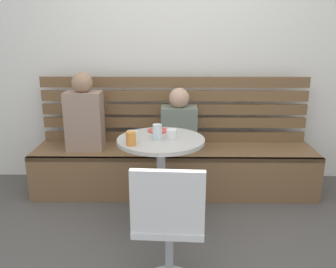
# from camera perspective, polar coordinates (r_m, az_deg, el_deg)

# --- Properties ---
(ground) EXTENTS (8.00, 8.00, 0.00)m
(ground) POSITION_cam_1_polar(r_m,az_deg,el_deg) (2.59, 1.09, -20.49)
(ground) COLOR #514C47
(back_wall) EXTENTS (5.20, 0.10, 2.90)m
(back_wall) POSITION_cam_1_polar(r_m,az_deg,el_deg) (3.71, 1.05, 14.80)
(back_wall) COLOR white
(back_wall) RESTS_ON ground
(booth_bench) EXTENTS (2.70, 0.52, 0.44)m
(booth_bench) POSITION_cam_1_polar(r_m,az_deg,el_deg) (3.53, 0.98, -5.78)
(booth_bench) COLOR brown
(booth_bench) RESTS_ON ground
(booth_backrest) EXTENTS (2.65, 0.04, 0.66)m
(booth_backrest) POSITION_cam_1_polar(r_m,az_deg,el_deg) (3.59, 1.01, 3.92)
(booth_backrest) COLOR brown
(booth_backrest) RESTS_ON booth_bench
(cafe_table) EXTENTS (0.68, 0.68, 0.74)m
(cafe_table) POSITION_cam_1_polar(r_m,az_deg,el_deg) (2.84, -1.12, -4.99)
(cafe_table) COLOR #ADADB2
(cafe_table) RESTS_ON ground
(white_chair) EXTENTS (0.42, 0.42, 0.85)m
(white_chair) POSITION_cam_1_polar(r_m,az_deg,el_deg) (2.13, 0.11, -14.39)
(white_chair) COLOR #ADADB2
(white_chair) RESTS_ON ground
(person_adult) EXTENTS (0.34, 0.22, 0.74)m
(person_adult) POSITION_cam_1_polar(r_m,az_deg,el_deg) (3.46, -13.19, 2.87)
(person_adult) COLOR #9E7F6B
(person_adult) RESTS_ON booth_bench
(person_child_left) EXTENTS (0.34, 0.22, 0.59)m
(person_child_left) POSITION_cam_1_polar(r_m,az_deg,el_deg) (3.42, 1.75, 1.87)
(person_child_left) COLOR slate
(person_child_left) RESTS_ON booth_bench
(cup_glass_tall) EXTENTS (0.07, 0.07, 0.12)m
(cup_glass_tall) POSITION_cam_1_polar(r_m,az_deg,el_deg) (2.72, -1.73, 0.32)
(cup_glass_tall) COLOR silver
(cup_glass_tall) RESTS_ON cafe_table
(cup_glass_short) EXTENTS (0.08, 0.08, 0.08)m
(cup_glass_short) POSITION_cam_1_polar(r_m,az_deg,el_deg) (2.70, -5.71, -0.34)
(cup_glass_short) COLOR silver
(cup_glass_short) RESTS_ON cafe_table
(cup_tumbler_orange) EXTENTS (0.07, 0.07, 0.10)m
(cup_tumbler_orange) POSITION_cam_1_polar(r_m,az_deg,el_deg) (2.61, -5.92, -0.72)
(cup_tumbler_orange) COLOR orange
(cup_tumbler_orange) RESTS_ON cafe_table
(cup_ceramic_white) EXTENTS (0.08, 0.08, 0.07)m
(cup_ceramic_white) POSITION_cam_1_polar(r_m,az_deg,el_deg) (2.76, 0.57, 0.02)
(cup_ceramic_white) COLOR white
(cup_ceramic_white) RESTS_ON cafe_table
(plate_small) EXTENTS (0.17, 0.17, 0.01)m
(plate_small) POSITION_cam_1_polar(r_m,az_deg,el_deg) (2.96, -1.58, 0.57)
(plate_small) COLOR #DB4C42
(plate_small) RESTS_ON cafe_table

